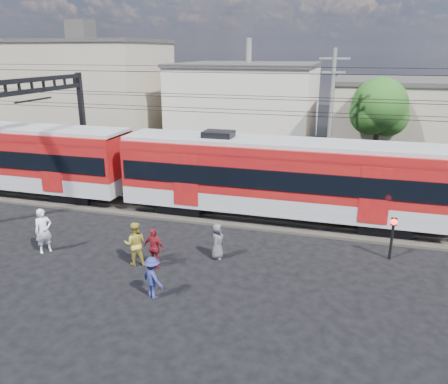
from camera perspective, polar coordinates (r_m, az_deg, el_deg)
The scene contains 17 objects.
ground at distance 16.99m, azimuth -11.35°, elevation -11.83°, with size 120.00×120.00×0.00m, color black.
track_bed at distance 23.65m, azimuth -2.61°, elevation -2.54°, with size 70.00×3.40×0.12m, color #2D2823.
rail_near at distance 22.95m, azimuth -3.21°, elevation -2.89°, with size 70.00×0.12×0.12m, color #59544C.
rail_far at distance 24.28m, azimuth -2.06°, elevation -1.68°, with size 70.00×0.12×0.12m, color #59544C.
commuter_train at distance 21.99m, azimuth 7.85°, elevation 2.14°, with size 50.30×3.08×4.17m.
catenary at distance 26.44m, azimuth -21.14°, elevation 9.83°, with size 70.00×9.30×7.52m.
building_west at distance 44.30m, azimuth -17.53°, elevation 12.42°, with size 14.28×10.20×9.30m.
building_midwest at distance 41.27m, azimuth 3.14°, elevation 11.45°, with size 12.24×12.24×7.30m.
building_mideast at distance 37.97m, azimuth 26.52°, elevation 8.28°, with size 16.32×10.20×6.30m.
utility_pole_mid at distance 28.26m, azimuth 13.74°, elevation 9.74°, with size 1.80×0.24×8.50m.
tree_near at distance 31.36m, azimuth 19.94°, elevation 10.19°, with size 3.82×3.64×6.72m.
pedestrian_a at distance 20.34m, azimuth -22.50°, elevation -4.69°, with size 0.72×0.47×1.96m, color white.
pedestrian_b at distance 18.11m, azimuth -11.53°, elevation -6.63°, with size 0.89×0.69×1.83m, color gold.
pedestrian_c at distance 15.76m, azimuth -9.30°, elevation -10.98°, with size 1.01×0.58×1.56m, color navy.
pedestrian_d at distance 17.78m, azimuth -9.16°, elevation -7.25°, with size 0.98×0.41×1.67m, color maroon.
pedestrian_e at distance 18.32m, azimuth -0.84°, elevation -6.44°, with size 0.76×0.49×1.55m, color #4F4F54.
crossing_signal at distance 19.33m, azimuth 21.18°, elevation -4.73°, with size 0.27×0.27×1.85m.
Camera 1 is at (7.11, -12.98, 8.36)m, focal length 35.00 mm.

